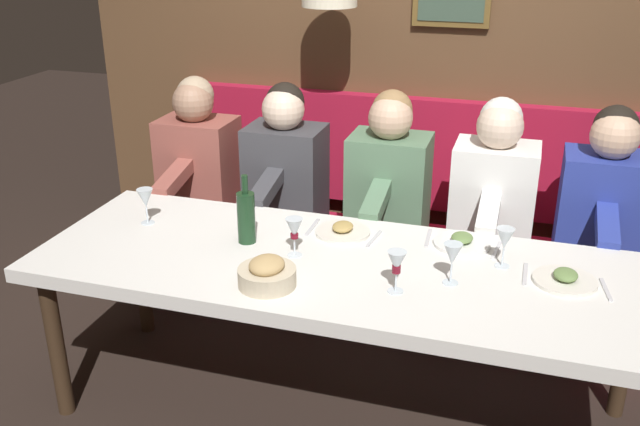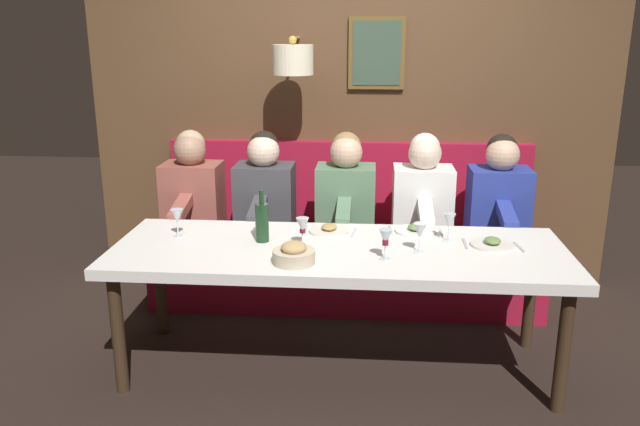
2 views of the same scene
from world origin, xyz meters
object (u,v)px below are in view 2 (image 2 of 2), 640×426
dining_table (339,258)px  wine_glass_1 (177,217)px  wine_glass_2 (449,222)px  diner_far (265,193)px  diner_near (423,196)px  wine_glass_3 (386,238)px  diner_farthest (192,191)px  wine_glass_0 (420,232)px  wine_bottle (262,222)px  diner_nearest (499,197)px  bread_bowl (294,254)px  wine_glass_4 (303,226)px  diner_middle (346,194)px

dining_table → wine_glass_1: wine_glass_1 is taller
dining_table → wine_glass_1: 0.97m
wine_glass_2 → diner_far: bearing=58.1°
diner_far → diner_near: bearing=-90.0°
wine_glass_3 → diner_farthest: bearing=51.4°
diner_far → dining_table: bearing=-147.6°
wine_glass_0 → wine_bottle: wine_bottle is taller
dining_table → wine_bottle: size_ratio=8.37×
wine_bottle → diner_far: bearing=8.5°
diner_nearest → diner_farthest: 2.10m
diner_farthest → wine_glass_1: diner_farthest is taller
diner_near → wine_glass_2: (-0.73, -0.09, 0.04)m
diner_near → diner_far: (0.00, 1.08, 0.00)m
diner_far → wine_glass_2: bearing=-121.9°
wine_glass_1 → bread_bowl: size_ratio=0.75×
diner_nearest → wine_glass_1: size_ratio=4.82×
diner_nearest → wine_glass_4: size_ratio=4.82×
diner_near → wine_glass_2: 0.74m
dining_table → wine_glass_4: size_ratio=15.32×
diner_near → wine_glass_4: 1.14m
wine_glass_0 → diner_far: bearing=47.0°
diner_far → wine_glass_2: 1.38m
diner_nearest → bread_bowl: 1.70m
dining_table → wine_glass_4: 0.27m
diner_nearest → diner_far: size_ratio=1.00×
diner_farthest → wine_glass_4: diner_farthest is taller
diner_farthest → wine_glass_2: size_ratio=4.82×
wine_glass_0 → wine_bottle: size_ratio=0.55×
diner_nearest → diner_middle: bearing=90.0°
diner_farthest → wine_bottle: size_ratio=2.64×
wine_glass_4 → bread_bowl: 0.28m
diner_nearest → wine_bottle: 1.68m
diner_near → wine_bottle: diner_near is taller
diner_nearest → wine_glass_1: 2.12m
wine_bottle → wine_glass_0: bearing=-97.5°
wine_bottle → wine_glass_4: bearing=-104.7°
diner_farthest → wine_glass_0: (-0.93, -1.51, 0.04)m
wine_glass_1 → bread_bowl: 0.82m
wine_glass_3 → bread_bowl: bearing=101.3°
diner_far → bread_bowl: 1.20m
diner_far → wine_bottle: 0.83m
wine_glass_1 → wine_glass_3: 1.23m
wine_glass_0 → diner_farthest: bearing=58.3°
wine_glass_0 → wine_glass_2: same height
diner_near → wine_glass_0: bearing=174.7°
wine_glass_0 → bread_bowl: size_ratio=0.75×
wine_glass_1 → wine_glass_4: size_ratio=1.00×
diner_far → wine_glass_2: size_ratio=4.82×
diner_far → wine_glass_0: 1.36m
diner_far → wine_glass_4: size_ratio=4.82×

